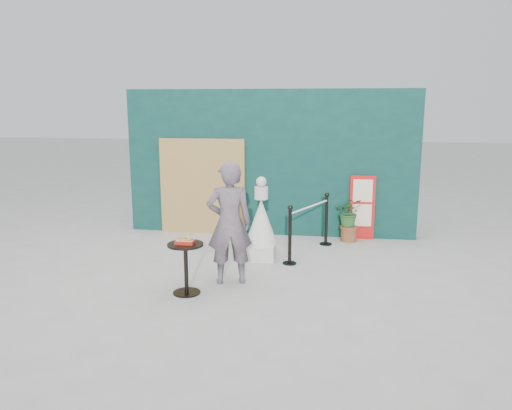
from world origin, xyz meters
The scene contains 10 objects.
ground centered at (0.00, 0.00, 0.00)m, with size 60.00×60.00×0.00m, color #ADAAA5.
back_wall centered at (0.00, 3.15, 1.50)m, with size 6.00×0.30×3.00m, color #0A2F2E.
bamboo_fence centered at (-1.40, 2.94, 1.00)m, with size 1.80×0.08×2.00m, color tan.
woman centered at (-0.24, 0.08, 0.94)m, with size 0.68×0.45×1.88m, color slate.
menu_board centered at (1.90, 2.95, 0.65)m, with size 0.50×0.07×1.30m.
statue centered at (0.07, 1.33, 0.60)m, with size 0.58×0.58×1.48m.
cafe_table centered at (-0.77, -0.46, 0.50)m, with size 0.52×0.52×0.75m.
food_basket centered at (-0.77, -0.46, 0.79)m, with size 0.26×0.19×0.11m.
planter centered at (1.65, 2.74, 0.51)m, with size 0.52×0.45×0.88m.
stanchion_barrier centered at (0.90, 1.77, 0.49)m, with size 0.84×1.54×1.03m.
Camera 1 is at (1.25, -7.09, 2.72)m, focal length 35.00 mm.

